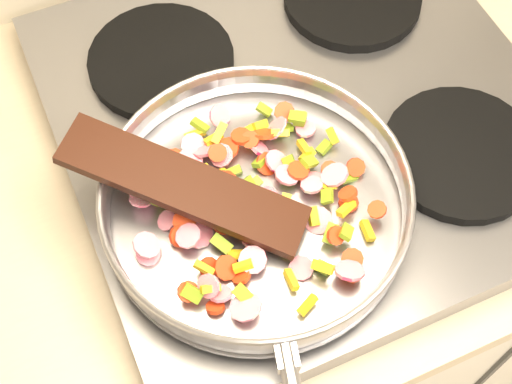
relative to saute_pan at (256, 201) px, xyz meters
name	(u,v)px	position (x,y,z in m)	size (l,w,h in m)	color
cooktop	(304,118)	(0.12, 0.12, -0.06)	(0.60, 0.60, 0.04)	#939399
grate_fl	(247,238)	(-0.02, -0.02, -0.04)	(0.19, 0.19, 0.02)	black
grate_fr	(461,153)	(0.26, -0.02, -0.04)	(0.19, 0.19, 0.02)	black
grate_bl	(161,61)	(-0.02, 0.26, -0.04)	(0.19, 0.19, 0.02)	black
saute_pan	(256,201)	(0.00, 0.00, 0.00)	(0.38, 0.54, 0.05)	#9E9EA5
vegetable_heap	(250,198)	(0.00, 0.01, -0.01)	(0.28, 0.28, 0.05)	#D71545
wooden_spatula	(184,186)	(-0.07, 0.04, 0.02)	(0.27, 0.06, 0.01)	black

